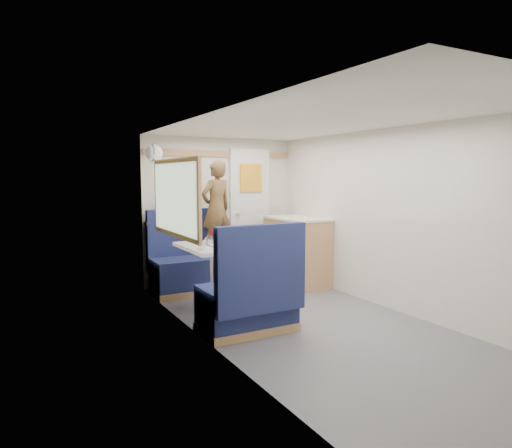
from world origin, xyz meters
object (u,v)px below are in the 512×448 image
bench_near (250,302)px  dome_light (154,153)px  bench_far (187,269)px  duffel_bag (179,212)px  tumbler_right (209,241)px  pepper_grinder (217,239)px  orange_fruit (237,242)px  galley_counter (297,251)px  beer_glass (223,238)px  tumbler_left (201,245)px  salt_grinder (207,241)px  dinette_table (213,259)px  bread_loaf (226,238)px  person (216,208)px  cheese_block (223,243)px  tray (224,246)px  wine_glass (213,233)px  tumbler_mid (197,236)px

bench_near → dome_light: bearing=102.8°
bench_far → duffel_bag: (0.01, 0.26, 0.71)m
tumbler_right → pepper_grinder: 0.16m
bench_far → tumbler_right: 0.96m
bench_near → orange_fruit: 0.80m
pepper_grinder → bench_near: bearing=-95.5°
bench_far → galley_counter: 1.51m
bench_near → beer_glass: (0.23, 1.08, 0.47)m
bench_near → tumbler_left: bearing=109.0°
bench_far → tumbler_left: (-0.22, -1.08, 0.47)m
orange_fruit → salt_grinder: (-0.23, 0.30, -0.01)m
dome_light → orange_fruit: dome_light is taller
bench_far → beer_glass: size_ratio=11.48×
bench_far → dome_light: size_ratio=5.25×
dinette_table → galley_counter: bearing=20.5°
bench_near → duffel_bag: 2.11m
tumbler_right → bread_loaf: bearing=25.6°
person → bread_loaf: 0.73m
duffel_bag → cheese_block: bearing=-74.3°
tray → tumbler_left: size_ratio=3.28×
tray → orange_fruit: size_ratio=4.57×
wine_glass → tumbler_right: (-0.07, -0.06, -0.07)m
duffel_bag → orange_fruit: bearing=-70.3°
salt_grinder → bench_far: bearing=86.4°
dinette_table → galley_counter: galley_counter is taller
dome_light → tray: (0.45, -1.01, -1.02)m
bench_far → salt_grinder: bearing=-93.6°
pepper_grinder → bread_loaf: 0.13m
tray → orange_fruit: (0.12, -0.08, 0.05)m
orange_fruit → beer_glass: 0.46m
dinette_table → bread_loaf: size_ratio=4.08×
galley_counter → tray: 1.60m
person → orange_fruit: size_ratio=16.72×
tumbler_mid → salt_grinder: size_ratio=1.47×
bench_far → cheese_block: bench_far is taller
person → tumbler_right: (-0.42, -0.77, -0.29)m
duffel_bag → tray: (0.06, -1.28, -0.29)m
orange_fruit → galley_counter: bearing=31.5°
person → tumbler_mid: (-0.44, -0.42, -0.28)m
cheese_block → pepper_grinder: bearing=85.0°
tumbler_right → salt_grinder: bearing=115.0°
wine_glass → beer_glass: 0.25m
person → tumbler_left: person is taller
dinette_table → tumbler_left: (-0.23, -0.21, 0.20)m
duffel_bag → tumbler_mid: size_ratio=3.96×
bread_loaf → wine_glass: bearing=-160.1°
bench_near → bread_loaf: bench_near is taller
dinette_table → bread_loaf: 0.34m
tray → salt_grinder: salt_grinder is taller
dinette_table → person: (0.39, 0.80, 0.50)m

